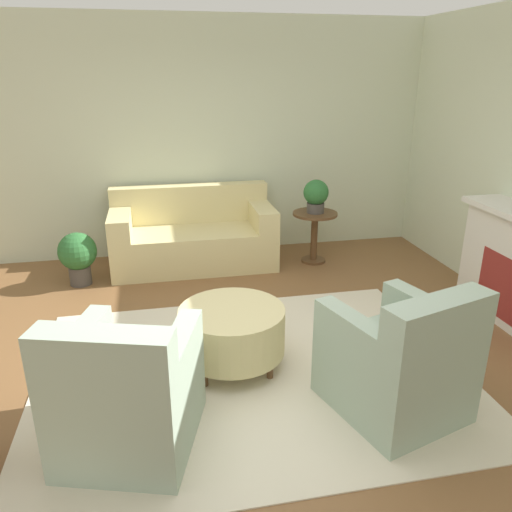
{
  "coord_description": "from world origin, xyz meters",
  "views": [
    {
      "loc": [
        -0.62,
        -3.23,
        2.19
      ],
      "look_at": [
        0.15,
        0.55,
        0.75
      ],
      "focal_mm": 35.0,
      "sensor_mm": 36.0,
      "label": 1
    }
  ],
  "objects": [
    {
      "name": "armchair_right",
      "position": [
        0.88,
        -0.63,
        0.37
      ],
      "size": [
        0.96,
        1.01,
        0.94
      ],
      "color": "#9EB29E",
      "rests_on": "rug"
    },
    {
      "name": "ground_plane",
      "position": [
        0.0,
        0.0,
        0.0
      ],
      "size": [
        16.0,
        16.0,
        0.0
      ],
      "primitive_type": "plane",
      "color": "brown"
    },
    {
      "name": "ottoman_table",
      "position": [
        -0.12,
        0.14,
        0.31
      ],
      "size": [
        0.82,
        0.82,
        0.48
      ],
      "color": "beige",
      "rests_on": "rug"
    },
    {
      "name": "wall_back",
      "position": [
        0.0,
        2.93,
        1.4
      ],
      "size": [
        9.74,
        0.12,
        2.8
      ],
      "color": "beige",
      "rests_on": "ground_plane"
    },
    {
      "name": "potted_plant_on_side_table",
      "position": [
        1.2,
        2.2,
        0.83
      ],
      "size": [
        0.29,
        0.29,
        0.39
      ],
      "color": "#4C4742",
      "rests_on": "side_table"
    },
    {
      "name": "rug",
      "position": [
        0.0,
        0.0,
        0.01
      ],
      "size": [
        3.23,
        2.51,
        0.01
      ],
      "color": "beige",
      "rests_on": "ground_plane"
    },
    {
      "name": "armchair_left",
      "position": [
        -0.88,
        -0.63,
        0.37
      ],
      "size": [
        0.96,
        1.01,
        0.94
      ],
      "color": "#9EB29E",
      "rests_on": "rug"
    },
    {
      "name": "couch",
      "position": [
        -0.23,
        2.41,
        0.33
      ],
      "size": [
        1.87,
        0.87,
        0.9
      ],
      "color": "beige",
      "rests_on": "ground_plane"
    },
    {
      "name": "potted_plant_floor",
      "position": [
        -1.49,
        2.05,
        0.34
      ],
      "size": [
        0.4,
        0.4,
        0.58
      ],
      "color": "#4C4742",
      "rests_on": "ground_plane"
    },
    {
      "name": "side_table",
      "position": [
        1.2,
        2.2,
        0.42
      ],
      "size": [
        0.53,
        0.53,
        0.62
      ],
      "color": "brown",
      "rests_on": "ground_plane"
    }
  ]
}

